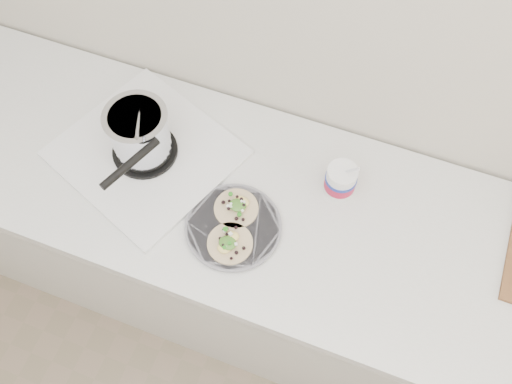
% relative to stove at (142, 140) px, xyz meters
% --- Properties ---
extents(counter, '(2.44, 0.66, 0.90)m').
position_rel_stove_xyz_m(counter, '(0.46, -0.01, -0.53)').
color(counter, silver).
rests_on(counter, ground).
extents(stove, '(0.61, 0.59, 0.23)m').
position_rel_stove_xyz_m(stove, '(0.00, 0.00, 0.00)').
color(stove, silver).
rests_on(stove, counter).
extents(taco_plate, '(0.27, 0.27, 0.04)m').
position_rel_stove_xyz_m(taco_plate, '(0.34, -0.13, -0.06)').
color(taco_plate, slate).
rests_on(taco_plate, counter).
extents(tub, '(0.09, 0.09, 0.20)m').
position_rel_stove_xyz_m(tub, '(0.58, 0.09, -0.01)').
color(tub, white).
rests_on(tub, counter).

